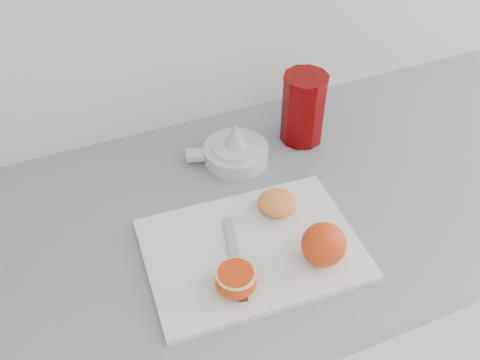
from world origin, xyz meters
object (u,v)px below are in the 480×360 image
Objects in this scene: cutting_board at (252,249)px; red_tumbler at (303,111)px; counter at (284,322)px; half_orange at (236,280)px; citrus_juicer at (235,150)px.

red_tumbler reaches higher than cutting_board.
cutting_board is at bearing -132.10° from red_tumbler.
cutting_board is at bearing -144.28° from counter.
cutting_board is 2.36× the size of red_tumbler.
half_orange is at bearing -139.59° from counter.
counter is 34.27× the size of half_orange.
half_orange is 0.33m from citrus_juicer.
half_orange is 0.43m from red_tumbler.
citrus_juicer is 1.09× the size of red_tumbler.
citrus_juicer is (0.12, 0.30, -0.01)m from half_orange.
citrus_juicer is 0.17m from red_tumbler.
citrus_juicer reaches higher than counter.
counter is at bearing 40.41° from half_orange.
counter is 14.89× the size of red_tumbler.
half_orange is 0.40× the size of citrus_juicer.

